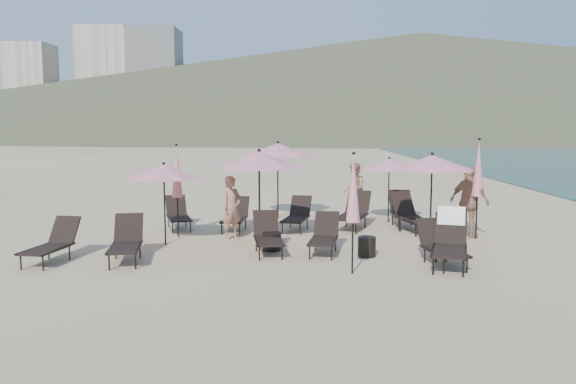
{
  "coord_description": "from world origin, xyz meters",
  "views": [
    {
      "loc": [
        -0.66,
        -12.18,
        2.85
      ],
      "look_at": [
        -1.2,
        3.5,
        1.1
      ],
      "focal_mm": 35.0,
      "sensor_mm": 36.0,
      "label": 1
    }
  ],
  "objects_px": {
    "umbrella_closed_1": "(478,169)",
    "beachgoer_c": "(469,202)",
    "lounger_3": "(324,235)",
    "lounger_6": "(178,214)",
    "umbrella_open_1": "(259,160)",
    "umbrella_open_2": "(432,163)",
    "lounger_5": "(440,245)",
    "beachgoer_a": "(232,208)",
    "umbrella_open_4": "(389,164)",
    "lounger_1": "(126,241)",
    "umbrella_open_0": "(164,172)",
    "lounger_4": "(450,239)",
    "umbrella_open_3": "(278,150)",
    "umbrella_closed_0": "(353,189)",
    "umbrella_closed_2": "(177,172)",
    "lounger_8": "(297,215)",
    "beachgoer_b": "(354,189)",
    "side_table_1": "(367,247)",
    "lounger_11": "(404,211)",
    "side_table_0": "(272,241)",
    "lounger_0": "(52,243)",
    "lounger_7": "(236,215)",
    "lounger_10": "(412,216)",
    "lounger_9": "(353,212)",
    "lounger_2": "(268,235)"
  },
  "relations": [
    {
      "from": "lounger_3",
      "to": "beachgoer_a",
      "type": "relative_size",
      "value": 0.97
    },
    {
      "from": "side_table_1",
      "to": "beachgoer_a",
      "type": "height_order",
      "value": "beachgoer_a"
    },
    {
      "from": "umbrella_open_1",
      "to": "umbrella_closed_0",
      "type": "xyz_separation_m",
      "value": [
        2.09,
        -2.83,
        -0.42
      ]
    },
    {
      "from": "lounger_4",
      "to": "umbrella_closed_2",
      "type": "relative_size",
      "value": 0.79
    },
    {
      "from": "umbrella_open_1",
      "to": "umbrella_open_2",
      "type": "distance_m",
      "value": 4.34
    },
    {
      "from": "lounger_5",
      "to": "beachgoer_a",
      "type": "relative_size",
      "value": 0.99
    },
    {
      "from": "lounger_5",
      "to": "lounger_7",
      "type": "height_order",
      "value": "lounger_5"
    },
    {
      "from": "lounger_2",
      "to": "beachgoer_a",
      "type": "xyz_separation_m",
      "value": [
        -1.04,
        1.51,
        0.41
      ]
    },
    {
      "from": "lounger_1",
      "to": "lounger_4",
      "type": "distance_m",
      "value": 6.93
    },
    {
      "from": "lounger_4",
      "to": "umbrella_open_0",
      "type": "bearing_deg",
      "value": 179.16
    },
    {
      "from": "umbrella_open_1",
      "to": "lounger_4",
      "type": "bearing_deg",
      "value": -25.99
    },
    {
      "from": "lounger_5",
      "to": "beachgoer_b",
      "type": "height_order",
      "value": "beachgoer_b"
    },
    {
      "from": "lounger_0",
      "to": "lounger_11",
      "type": "xyz_separation_m",
      "value": [
        8.33,
        4.71,
        0.05
      ]
    },
    {
      "from": "lounger_8",
      "to": "umbrella_open_1",
      "type": "relative_size",
      "value": 0.7
    },
    {
      "from": "side_table_0",
      "to": "beachgoer_b",
      "type": "xyz_separation_m",
      "value": [
        2.4,
        5.59,
        0.65
      ]
    },
    {
      "from": "umbrella_closed_0",
      "to": "lounger_10",
      "type": "bearing_deg",
      "value": 66.76
    },
    {
      "from": "umbrella_closed_1",
      "to": "beachgoer_c",
      "type": "xyz_separation_m",
      "value": [
        -0.14,
        0.19,
        -0.88
      ]
    },
    {
      "from": "lounger_6",
      "to": "umbrella_closed_0",
      "type": "xyz_separation_m",
      "value": [
        4.63,
        -4.96,
        1.27
      ]
    },
    {
      "from": "lounger_3",
      "to": "lounger_6",
      "type": "bearing_deg",
      "value": 151.23
    },
    {
      "from": "lounger_5",
      "to": "lounger_11",
      "type": "relative_size",
      "value": 0.92
    },
    {
      "from": "umbrella_open_3",
      "to": "umbrella_closed_0",
      "type": "height_order",
      "value": "umbrella_open_3"
    },
    {
      "from": "umbrella_open_0",
      "to": "lounger_8",
      "type": "bearing_deg",
      "value": 34.1
    },
    {
      "from": "lounger_10",
      "to": "umbrella_closed_0",
      "type": "xyz_separation_m",
      "value": [
        -2.03,
        -4.73,
        1.24
      ]
    },
    {
      "from": "umbrella_open_1",
      "to": "umbrella_closed_1",
      "type": "bearing_deg",
      "value": 8.86
    },
    {
      "from": "lounger_3",
      "to": "umbrella_closed_0",
      "type": "xyz_separation_m",
      "value": [
        0.5,
        -1.86,
        1.27
      ]
    },
    {
      "from": "lounger_1",
      "to": "lounger_3",
      "type": "relative_size",
      "value": 1.09
    },
    {
      "from": "lounger_1",
      "to": "lounger_8",
      "type": "distance_m",
      "value": 5.38
    },
    {
      "from": "umbrella_closed_0",
      "to": "umbrella_open_2",
      "type": "bearing_deg",
      "value": 55.52
    },
    {
      "from": "lounger_9",
      "to": "umbrella_open_1",
      "type": "relative_size",
      "value": 0.81
    },
    {
      "from": "lounger_8",
      "to": "side_table_0",
      "type": "bearing_deg",
      "value": -89.62
    },
    {
      "from": "lounger_1",
      "to": "beachgoer_c",
      "type": "distance_m",
      "value": 8.75
    },
    {
      "from": "lounger_1",
      "to": "umbrella_open_0",
      "type": "distance_m",
      "value": 2.29
    },
    {
      "from": "lounger_11",
      "to": "umbrella_open_1",
      "type": "relative_size",
      "value": 0.75
    },
    {
      "from": "lounger_2",
      "to": "umbrella_closed_0",
      "type": "bearing_deg",
      "value": -54.08
    },
    {
      "from": "lounger_4",
      "to": "lounger_10",
      "type": "distance_m",
      "value": 3.95
    },
    {
      "from": "lounger_3",
      "to": "lounger_7",
      "type": "height_order",
      "value": "lounger_7"
    },
    {
      "from": "lounger_6",
      "to": "beachgoer_b",
      "type": "xyz_separation_m",
      "value": [
        5.29,
        2.71,
        0.45
      ]
    },
    {
      "from": "side_table_1",
      "to": "umbrella_open_0",
      "type": "bearing_deg",
      "value": 166.49
    },
    {
      "from": "umbrella_closed_0",
      "to": "beachgoer_c",
      "type": "distance_m",
      "value": 5.21
    },
    {
      "from": "lounger_10",
      "to": "umbrella_open_0",
      "type": "xyz_separation_m",
      "value": [
        -6.46,
        -2.04,
        1.37
      ]
    },
    {
      "from": "lounger_3",
      "to": "umbrella_open_4",
      "type": "xyz_separation_m",
      "value": [
        2.11,
        4.45,
        1.37
      ]
    },
    {
      "from": "lounger_3",
      "to": "umbrella_open_0",
      "type": "height_order",
      "value": "umbrella_open_0"
    },
    {
      "from": "umbrella_open_2",
      "to": "lounger_3",
      "type": "bearing_deg",
      "value": -153.03
    },
    {
      "from": "umbrella_open_2",
      "to": "lounger_10",
      "type": "bearing_deg",
      "value": 97.88
    },
    {
      "from": "lounger_11",
      "to": "umbrella_closed_1",
      "type": "xyz_separation_m",
      "value": [
        1.58,
        -1.77,
        1.36
      ]
    },
    {
      "from": "umbrella_open_4",
      "to": "umbrella_closed_2",
      "type": "bearing_deg",
      "value": -156.29
    },
    {
      "from": "lounger_1",
      "to": "umbrella_open_2",
      "type": "height_order",
      "value": "umbrella_open_2"
    },
    {
      "from": "lounger_3",
      "to": "umbrella_open_3",
      "type": "relative_size",
      "value": 0.65
    },
    {
      "from": "umbrella_closed_0",
      "to": "lounger_5",
      "type": "bearing_deg",
      "value": 22.59
    },
    {
      "from": "lounger_1",
      "to": "umbrella_open_2",
      "type": "bearing_deg",
      "value": 6.84
    }
  ]
}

